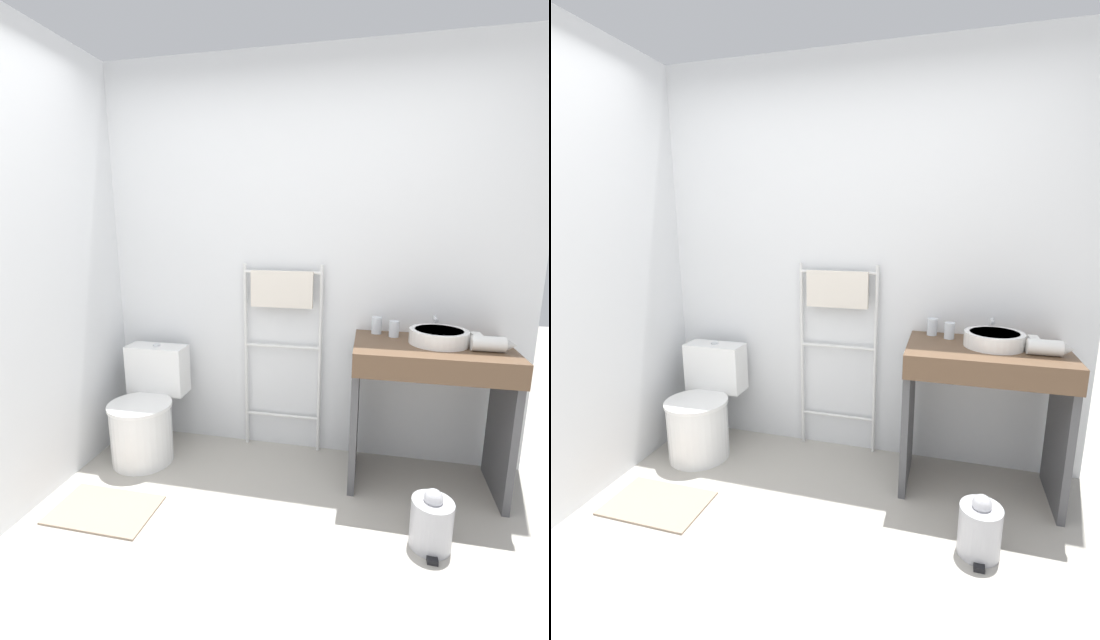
# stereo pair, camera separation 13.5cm
# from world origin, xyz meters

# --- Properties ---
(wall_back) EXTENTS (2.89, 0.12, 2.59)m
(wall_back) POSITION_xyz_m (0.00, 1.63, 1.30)
(wall_back) COLOR silver
(wall_back) RESTS_ON ground_plane
(wall_side) EXTENTS (0.12, 2.32, 2.59)m
(wall_side) POSITION_xyz_m (-1.39, 0.79, 1.30)
(wall_side) COLOR silver
(wall_side) RESTS_ON ground_plane
(toilet) EXTENTS (0.42, 0.57, 0.74)m
(toilet) POSITION_xyz_m (-0.98, 1.22, 0.30)
(toilet) COLOR white
(toilet) RESTS_ON ground_plane
(towel_radiator) EXTENTS (0.54, 0.06, 1.30)m
(towel_radiator) POSITION_xyz_m (-0.11, 1.52, 0.97)
(towel_radiator) COLOR silver
(towel_radiator) RESTS_ON ground_plane
(vanity_counter) EXTENTS (0.87, 0.55, 0.88)m
(vanity_counter) POSITION_xyz_m (0.81, 1.28, 0.58)
(vanity_counter) COLOR brown
(vanity_counter) RESTS_ON ground_plane
(sink_basin) EXTENTS (0.33, 0.33, 0.08)m
(sink_basin) POSITION_xyz_m (0.85, 1.32, 0.92)
(sink_basin) COLOR white
(sink_basin) RESTS_ON vanity_counter
(faucet) EXTENTS (0.02, 0.10, 0.12)m
(faucet) POSITION_xyz_m (0.85, 1.50, 0.96)
(faucet) COLOR silver
(faucet) RESTS_ON vanity_counter
(cup_near_wall) EXTENTS (0.06, 0.06, 0.10)m
(cup_near_wall) POSITION_xyz_m (0.50, 1.49, 0.93)
(cup_near_wall) COLOR silver
(cup_near_wall) RESTS_ON vanity_counter
(cup_near_edge) EXTENTS (0.06, 0.06, 0.10)m
(cup_near_edge) POSITION_xyz_m (0.61, 1.43, 0.93)
(cup_near_edge) COLOR silver
(cup_near_edge) RESTS_ON vanity_counter
(hair_dryer) EXTENTS (0.23, 0.19, 0.08)m
(hair_dryer) POSITION_xyz_m (1.10, 1.24, 0.92)
(hair_dryer) COLOR white
(hair_dryer) RESTS_ON vanity_counter
(trash_bin) EXTENTS (0.20, 0.23, 0.31)m
(trash_bin) POSITION_xyz_m (0.80, 0.74, 0.13)
(trash_bin) COLOR #B7B7BC
(trash_bin) RESTS_ON ground_plane
(bath_mat) EXTENTS (0.56, 0.36, 0.01)m
(bath_mat) POSITION_xyz_m (-0.93, 0.62, 0.01)
(bath_mat) COLOR gray
(bath_mat) RESTS_ON ground_plane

